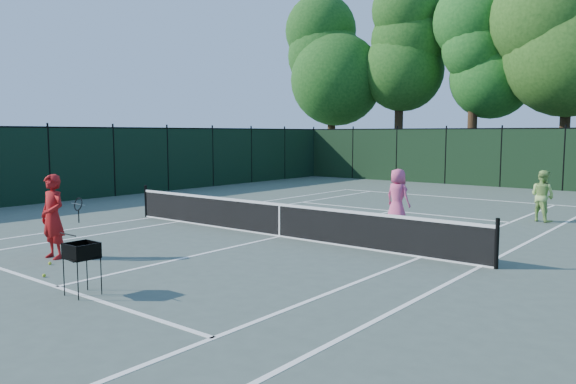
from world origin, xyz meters
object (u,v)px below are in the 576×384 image
Objects in this scene: coach at (53,217)px; loose_ball_midcourt at (50,263)px; player_green at (542,196)px; loose_ball_near_cart at (44,275)px; ball_hopper at (82,251)px; player_pink at (398,196)px.

loose_ball_midcourt is at bearing -40.13° from coach.
coach is 14.29m from player_green.
coach reaches higher than loose_ball_near_cart.
ball_hopper is 13.51× the size of loose_ball_midcourt.
coach is 1.11× the size of player_pink.
loose_ball_midcourt is (0.52, -0.39, -0.91)m from coach.
player_pink is 10.38m from ball_hopper.
coach is 1.95m from loose_ball_near_cart.
player_pink is at bearing 71.66° from loose_ball_midcourt.
loose_ball_near_cart is at bearing 89.65° from player_pink.
ball_hopper is (-3.96, -13.61, -0.04)m from player_green.
coach reaches higher than player_green.
player_pink is 1.85× the size of ball_hopper.
coach is 1.12m from loose_ball_midcourt.
player_pink is 4.69m from player_green.
loose_ball_midcourt is at bearing 87.43° from player_green.
player_green is at bearing 83.45° from ball_hopper.
coach is at bearing 80.36° from player_pink.
loose_ball_near_cart is 1.08m from loose_ball_midcourt.
ball_hopper reaches higher than loose_ball_near_cart.
player_green is at bearing 67.16° from loose_ball_near_cart.
player_green is 14.58m from loose_ball_near_cart.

